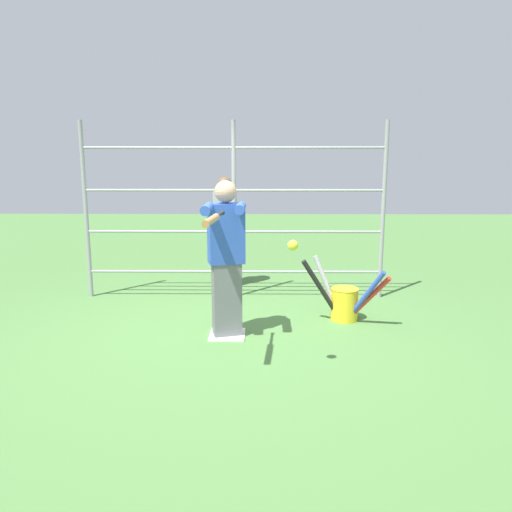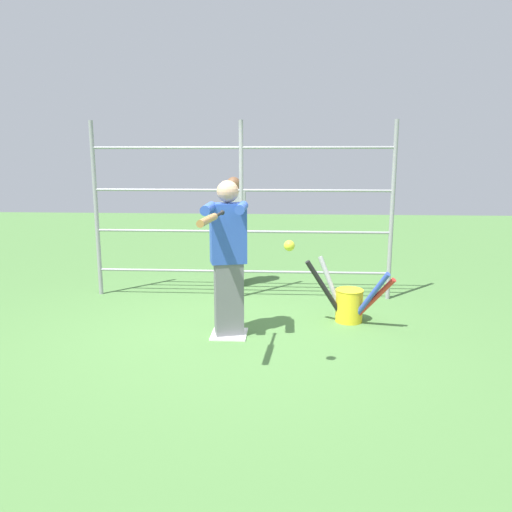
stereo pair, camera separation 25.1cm
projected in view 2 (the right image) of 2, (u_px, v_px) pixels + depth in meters
ground_plane at (229, 335)px, 5.69m from camera, size 24.00×24.00×0.00m
home_plate at (229, 334)px, 5.69m from camera, size 0.40×0.40×0.02m
fence_backstop at (241, 211)px, 7.01m from camera, size 4.24×0.06×2.49m
batter at (228, 254)px, 5.48m from camera, size 0.44×0.67×1.75m
baseball_bat_swinging at (210, 219)px, 4.43m from camera, size 0.13×0.89×0.07m
softball_in_flight at (289, 246)px, 4.37m from camera, size 0.10×0.10×0.10m
bat_bucket at (349, 303)px, 6.09m from camera, size 1.05×0.60×0.80m
bystander_behind_fence at (234, 230)px, 7.67m from camera, size 0.35×0.22×1.70m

